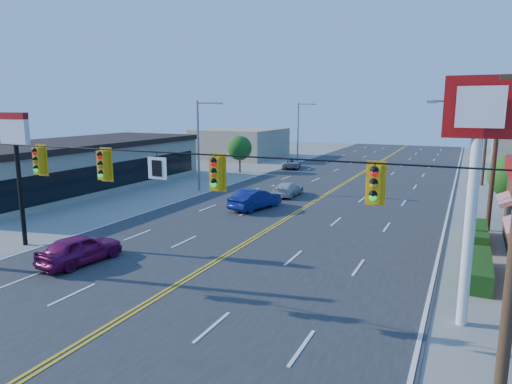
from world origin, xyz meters
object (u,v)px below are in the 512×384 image
at_px(car_magenta, 80,250).
at_px(car_white, 288,190).
at_px(car_silver, 292,164).
at_px(signal_span, 128,182).
at_px(kfc_pylon, 476,152).
at_px(car_blue, 255,200).
at_px(pizza_hut_sign, 16,151).

height_order(car_magenta, car_white, car_magenta).
relative_size(car_magenta, car_silver, 0.94).
distance_m(signal_span, car_silver, 40.59).
relative_size(kfc_pylon, car_silver, 1.91).
bearing_deg(kfc_pylon, car_blue, 137.02).
distance_m(kfc_pylon, car_white, 24.00).
xyz_separation_m(pizza_hut_sign, car_white, (8.24, 18.89, -4.60)).
bearing_deg(car_silver, car_magenta, 78.57).
xyz_separation_m(kfc_pylon, pizza_hut_sign, (-22.00, 0.00, -0.86)).
distance_m(car_magenta, car_white, 20.15).
xyz_separation_m(kfc_pylon, car_blue, (-14.19, 13.23, -5.29)).
height_order(car_blue, car_white, car_blue).
xyz_separation_m(car_blue, car_silver, (-5.50, 22.22, -0.13)).
distance_m(signal_span, pizza_hut_sign, 11.60).
bearing_deg(pizza_hut_sign, car_silver, 86.27).
bearing_deg(signal_span, car_white, 96.59).
xyz_separation_m(signal_span, kfc_pylon, (11.12, 4.00, 1.16)).
relative_size(kfc_pylon, pizza_hut_sign, 1.24).
bearing_deg(car_silver, signal_span, 86.34).
distance_m(pizza_hut_sign, car_silver, 35.81).
xyz_separation_m(signal_span, car_white, (-2.64, 22.89, -4.30)).
height_order(pizza_hut_sign, car_magenta, pizza_hut_sign).
bearing_deg(car_blue, kfc_pylon, 150.62).
distance_m(signal_span, car_white, 23.44).
xyz_separation_m(car_white, car_silver, (-5.92, 16.55, 0.04)).
relative_size(signal_span, car_magenta, 5.82).
bearing_deg(signal_span, car_silver, 102.26).
relative_size(pizza_hut_sign, car_white, 1.71).
height_order(signal_span, car_magenta, signal_span).
xyz_separation_m(signal_span, pizza_hut_sign, (-10.88, 4.00, 0.30)).
distance_m(pizza_hut_sign, car_magenta, 6.91).
distance_m(signal_span, car_blue, 17.98).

